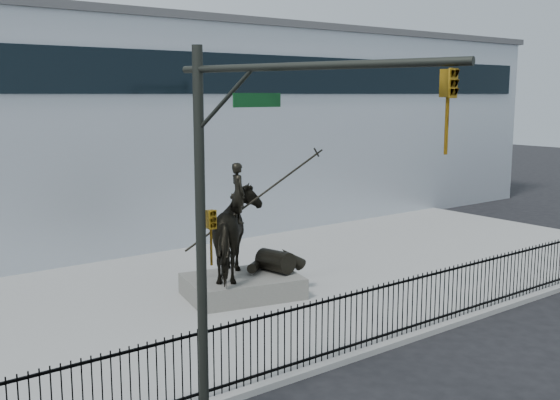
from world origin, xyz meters
TOP-DOWN VIEW (x-y plane):
  - ground at (0.00, 0.00)m, footprint 120.00×120.00m
  - plaza at (0.00, 7.00)m, footprint 30.00×12.00m
  - building at (0.00, 20.00)m, footprint 44.00×14.00m
  - picket_fence at (0.00, 1.25)m, footprint 22.10×0.10m
  - statue_plinth at (-1.95, 6.40)m, footprint 3.76×2.98m
  - equestrian_statue at (-1.89, 6.38)m, footprint 4.17×3.08m
  - traffic_signal_left at (-6.75, -0.62)m, footprint 1.52×4.84m

SIDE VIEW (x-z plane):
  - ground at x=0.00m, z-range 0.00..0.00m
  - plaza at x=0.00m, z-range 0.00..0.15m
  - statue_plinth at x=-1.95m, z-range 0.15..0.77m
  - picket_fence at x=0.00m, z-range 0.15..1.65m
  - equestrian_statue at x=-1.89m, z-range 0.27..3.89m
  - traffic_signal_left at x=-6.75m, z-range 0.53..7.53m
  - building at x=0.00m, z-range 0.00..9.00m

